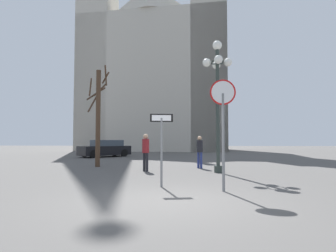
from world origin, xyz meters
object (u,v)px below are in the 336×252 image
(pedestrian_standing, at_px, (200,149))
(pedestrian_walking, at_px, (146,149))
(one_way_arrow_sign, at_px, (161,139))
(parked_car_near_black, at_px, (105,149))
(cathedral, at_px, (155,60))
(stop_sign, at_px, (223,114))
(bare_tree, at_px, (98,114))
(street_lamp, at_px, (218,84))

(pedestrian_standing, bearing_deg, pedestrian_walking, -148.21)
(one_way_arrow_sign, distance_m, parked_car_near_black, 15.96)
(parked_car_near_black, xyz_separation_m, pedestrian_walking, (5.09, -10.54, 0.36))
(cathedral, bearing_deg, pedestrian_walking, -84.15)
(stop_sign, relative_size, bare_tree, 0.58)
(cathedral, xyz_separation_m, bare_tree, (-0.36, -22.99, -9.63))
(pedestrian_walking, distance_m, pedestrian_standing, 2.97)
(stop_sign, height_order, parked_car_near_black, stop_sign)
(stop_sign, relative_size, pedestrian_walking, 1.85)
(street_lamp, bearing_deg, pedestrian_standing, 112.22)
(one_way_arrow_sign, relative_size, pedestrian_standing, 1.37)
(bare_tree, distance_m, pedestrian_standing, 5.78)
(street_lamp, bearing_deg, parked_car_near_black, 127.76)
(stop_sign, distance_m, bare_tree, 8.99)
(one_way_arrow_sign, xyz_separation_m, pedestrian_standing, (1.39, 5.70, -0.47))
(bare_tree, xyz_separation_m, parked_car_near_black, (-2.17, 8.50, -2.18))
(stop_sign, relative_size, one_way_arrow_sign, 1.41)
(cathedral, relative_size, stop_sign, 12.88)
(stop_sign, xyz_separation_m, pedestrian_standing, (-0.41, 6.31, -1.20))
(parked_car_near_black, bearing_deg, one_way_arrow_sign, -67.03)
(street_lamp, height_order, bare_tree, street_lamp)
(street_lamp, height_order, parked_car_near_black, street_lamp)
(street_lamp, xyz_separation_m, parked_car_near_black, (-8.35, 10.78, -3.27))
(parked_car_near_black, distance_m, pedestrian_standing, 11.78)
(one_way_arrow_sign, bearing_deg, bare_tree, 123.28)
(pedestrian_walking, height_order, pedestrian_standing, pedestrian_walking)
(cathedral, height_order, one_way_arrow_sign, cathedral)
(bare_tree, bearing_deg, pedestrian_walking, -34.93)
(parked_car_near_black, xyz_separation_m, pedestrian_standing, (7.61, -8.98, 0.31))
(bare_tree, bearing_deg, one_way_arrow_sign, -56.72)
(cathedral, xyz_separation_m, street_lamp, (5.82, -25.27, -8.54))
(stop_sign, relative_size, pedestrian_standing, 1.93)
(pedestrian_walking, bearing_deg, stop_sign, -58.27)
(bare_tree, xyz_separation_m, pedestrian_walking, (2.92, -2.04, -1.81))
(bare_tree, relative_size, pedestrian_standing, 3.33)
(one_way_arrow_sign, bearing_deg, parked_car_near_black, 112.97)
(stop_sign, bearing_deg, parked_car_near_black, 117.70)
(stop_sign, xyz_separation_m, one_way_arrow_sign, (-1.81, 0.62, -0.73))
(pedestrian_walking, bearing_deg, cathedral, 95.85)
(street_lamp, xyz_separation_m, bare_tree, (-6.18, 2.28, -1.10))
(stop_sign, bearing_deg, one_way_arrow_sign, 161.20)
(parked_car_near_black, bearing_deg, bare_tree, -75.70)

